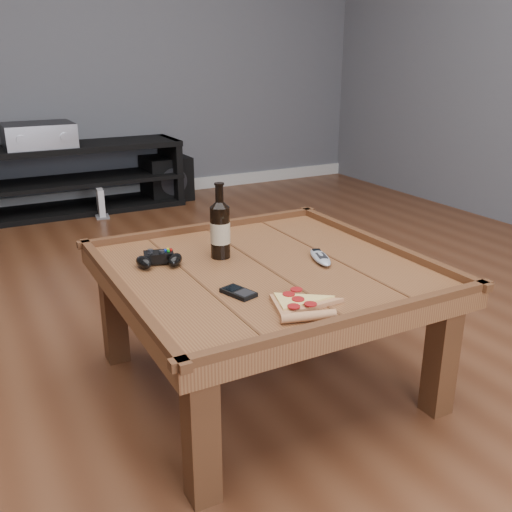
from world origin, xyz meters
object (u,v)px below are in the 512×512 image
coffee_table (265,283)px  beer_bottle (220,228)px  pizza_slice (299,305)px  media_console (86,178)px  game_controller (159,259)px  subwoofer (167,178)px  av_receiver (39,135)px  game_console (101,204)px  smartphone (239,292)px  remote_control (320,257)px

coffee_table → beer_bottle: 0.24m
pizza_slice → media_console: bearing=105.4°
game_controller → subwoofer: 2.81m
media_console → pizza_slice: bearing=-91.4°
av_receiver → game_console: av_receiver is taller
smartphone → remote_control: size_ratio=0.66×
game_controller → game_console: size_ratio=0.81×
remote_control → pizza_slice: bearing=-115.0°
beer_bottle → remote_control: 0.36m
game_controller → game_console: 2.38m
remote_control → subwoofer: bearing=98.7°
game_controller → pizza_slice: (0.23, -0.51, -0.01)m
media_console → game_controller: size_ratio=8.25×
game_controller → game_console: (0.34, 2.32, -0.38)m
game_controller → remote_control: game_controller is taller
remote_control → game_controller: bearing=174.2°
coffee_table → media_console: size_ratio=0.74×
media_console → subwoofer: bearing=4.2°
av_receiver → media_console: bearing=1.0°
beer_bottle → remote_control: (0.29, -0.20, -0.09)m
pizza_slice → av_receiver: bearing=110.9°
beer_bottle → subwoofer: bearing=74.4°
media_console → pizza_slice: media_console is taller
pizza_slice → subwoofer: bearing=93.8°
subwoofer → coffee_table: bearing=-103.6°
beer_bottle → media_console: bearing=88.0°
media_console → smartphone: (-0.18, -2.92, 0.21)m
media_console → av_receiver: size_ratio=2.98×
media_console → game_console: bearing=-81.8°
media_console → av_receiver: bearing=-178.8°
beer_bottle → av_receiver: 2.60m
coffee_table → subwoofer: size_ratio=2.93×
av_receiver → game_controller: bearing=-90.4°
beer_bottle → pizza_slice: size_ratio=0.85×
smartphone → subwoofer: size_ratio=0.34×
av_receiver → coffee_table: bearing=-84.0°
pizza_slice → smartphone: pizza_slice is taller
pizza_slice → game_console: pizza_slice is taller
media_console → smartphone: bearing=-93.6°
smartphone → game_console: 2.70m
av_receiver → game_console: bearing=-36.5°
smartphone → game_console: bearing=67.7°
coffee_table → remote_control: 0.21m
beer_bottle → smartphone: 0.35m
game_controller → pizza_slice: 0.56m
media_console → subwoofer: media_console is taller
game_controller → pizza_slice: size_ratio=0.55×
remote_control → media_console: bearing=111.8°
beer_bottle → pizza_slice: beer_bottle is taller
beer_bottle → pizza_slice: bearing=-88.1°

